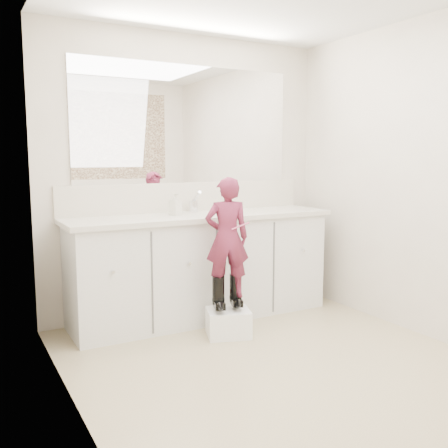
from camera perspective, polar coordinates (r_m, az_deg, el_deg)
floor at (r=3.39m, az=7.09°, el=-16.13°), size 3.00×3.00×0.00m
wall_back at (r=4.40m, az=-4.23°, el=5.54°), size 2.60×0.00×2.60m
wall_left at (r=2.56m, az=-16.76°, el=3.67°), size 0.00×3.00×3.00m
wall_right at (r=4.01m, az=22.65°, el=4.76°), size 0.00×3.00×3.00m
vanity_cabinet at (r=4.25m, az=-2.57°, el=-5.06°), size 2.20×0.55×0.85m
countertop at (r=4.17m, az=-2.52°, el=0.88°), size 2.28×0.58×0.04m
backsplash at (r=4.40m, az=-4.13°, el=3.12°), size 2.28×0.03×0.25m
mirror at (r=4.40m, az=-4.22°, el=11.28°), size 2.00×0.02×1.00m
faucet at (r=4.31m, az=-3.50°, el=2.03°), size 0.08×0.08×0.10m
cup at (r=4.35m, az=1.15°, el=2.10°), size 0.11×0.11×0.10m
soap_bottle at (r=4.11m, az=-5.59°, el=2.26°), size 0.11×0.11×0.18m
step_stool at (r=3.89m, az=0.49°, el=-11.21°), size 0.39×0.36×0.20m
boot_left at (r=3.81m, az=-0.65°, el=-7.94°), size 0.15×0.20×0.27m
boot_right at (r=3.88m, az=1.32°, el=-7.65°), size 0.15×0.20×0.27m
toddler at (r=3.75m, az=0.35°, el=-1.57°), size 0.39×0.31×0.91m
toothbrush at (r=3.70m, az=1.90°, el=-0.22°), size 0.13×0.06×0.06m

